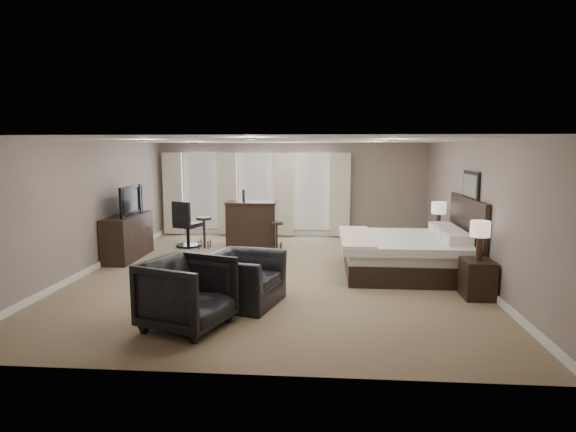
# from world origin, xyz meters

# --- Properties ---
(room) EXTENTS (7.60, 8.60, 2.64)m
(room) POSITION_xyz_m (0.00, 0.00, 1.30)
(room) COLOR #7F6C50
(room) RESTS_ON ground
(window_bay) EXTENTS (5.25, 0.20, 2.30)m
(window_bay) POSITION_xyz_m (-1.00, 4.11, 1.20)
(window_bay) COLOR silver
(window_bay) RESTS_ON room
(bed) EXTENTS (2.39, 2.28, 1.52)m
(bed) POSITION_xyz_m (2.58, 0.21, 0.76)
(bed) COLOR silver
(bed) RESTS_ON ground
(nightstand_near) EXTENTS (0.48, 0.58, 0.63)m
(nightstand_near) POSITION_xyz_m (3.47, -1.24, 0.32)
(nightstand_near) COLOR black
(nightstand_near) RESTS_ON ground
(nightstand_far) EXTENTS (0.46, 0.56, 0.61)m
(nightstand_far) POSITION_xyz_m (3.47, 1.66, 0.30)
(nightstand_far) COLOR black
(nightstand_far) RESTS_ON ground
(lamp_near) EXTENTS (0.32, 0.32, 0.65)m
(lamp_near) POSITION_xyz_m (3.47, -1.24, 0.96)
(lamp_near) COLOR beige
(lamp_near) RESTS_ON nightstand_near
(lamp_far) EXTENTS (0.32, 0.32, 0.66)m
(lamp_far) POSITION_xyz_m (3.47, 1.66, 0.94)
(lamp_far) COLOR beige
(lamp_far) RESTS_ON nightstand_far
(wall_art) EXTENTS (0.04, 0.96, 0.56)m
(wall_art) POSITION_xyz_m (3.70, 0.21, 1.75)
(wall_art) COLOR slate
(wall_art) RESTS_ON room
(dresser) EXTENTS (0.55, 1.69, 0.98)m
(dresser) POSITION_xyz_m (-3.45, 1.08, 0.49)
(dresser) COLOR black
(dresser) RESTS_ON ground
(tv) EXTENTS (0.66, 1.15, 0.15)m
(tv) POSITION_xyz_m (-3.45, 1.08, 1.06)
(tv) COLOR black
(tv) RESTS_ON dresser
(armchair_near) EXTENTS (1.09, 1.40, 1.07)m
(armchair_near) POSITION_xyz_m (-0.35, -1.85, 0.54)
(armchair_near) COLOR black
(armchair_near) RESTS_ON ground
(armchair_far) EXTENTS (1.27, 1.31, 1.07)m
(armchair_far) POSITION_xyz_m (-0.92, -2.94, 0.54)
(armchair_far) COLOR black
(armchair_far) RESTS_ON ground
(bar_counter) EXTENTS (1.29, 0.67, 1.13)m
(bar_counter) POSITION_xyz_m (-0.90, 2.76, 0.56)
(bar_counter) COLOR black
(bar_counter) RESTS_ON ground
(bar_stool_left) EXTENTS (0.42, 0.42, 0.78)m
(bar_stool_left) POSITION_xyz_m (-2.02, 2.28, 0.39)
(bar_stool_left) COLOR black
(bar_stool_left) RESTS_ON ground
(bar_stool_right) EXTENTS (0.39, 0.39, 0.67)m
(bar_stool_right) POSITION_xyz_m (-0.23, 2.31, 0.34)
(bar_stool_right) COLOR black
(bar_stool_right) RESTS_ON ground
(desk_chair) EXTENTS (0.77, 0.77, 1.16)m
(desk_chair) POSITION_xyz_m (-2.48, 2.46, 0.58)
(desk_chair) COLOR black
(desk_chair) RESTS_ON ground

